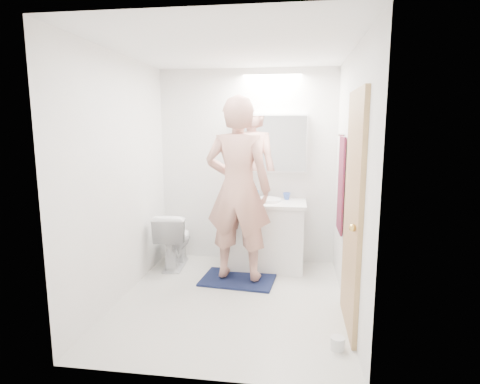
% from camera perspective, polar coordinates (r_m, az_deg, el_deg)
% --- Properties ---
extents(floor, '(2.50, 2.50, 0.00)m').
position_cam_1_polar(floor, '(4.04, -1.24, -15.44)').
color(floor, silver).
rests_on(floor, ground).
extents(ceiling, '(2.50, 2.50, 0.00)m').
position_cam_1_polar(ceiling, '(3.72, -1.38, 20.28)').
color(ceiling, white).
rests_on(ceiling, floor).
extents(wall_back, '(2.50, 0.00, 2.50)m').
position_cam_1_polar(wall_back, '(4.92, 1.05, 3.68)').
color(wall_back, white).
rests_on(wall_back, floor).
extents(wall_front, '(2.50, 0.00, 2.50)m').
position_cam_1_polar(wall_front, '(2.49, -5.97, -2.32)').
color(wall_front, white).
rests_on(wall_front, floor).
extents(wall_left, '(0.00, 2.50, 2.50)m').
position_cam_1_polar(wall_left, '(4.02, -16.98, 1.90)').
color(wall_left, white).
rests_on(wall_left, floor).
extents(wall_right, '(0.00, 2.50, 2.50)m').
position_cam_1_polar(wall_right, '(3.68, 15.84, 1.27)').
color(wall_right, white).
rests_on(wall_right, floor).
extents(vanity_cabinet, '(0.90, 0.55, 0.78)m').
position_cam_1_polar(vanity_cabinet, '(4.77, 3.73, -6.45)').
color(vanity_cabinet, white).
rests_on(vanity_cabinet, floor).
extents(countertop, '(0.95, 0.58, 0.04)m').
position_cam_1_polar(countertop, '(4.68, 3.79, -1.62)').
color(countertop, white).
rests_on(countertop, vanity_cabinet).
extents(sink_basin, '(0.36, 0.36, 0.03)m').
position_cam_1_polar(sink_basin, '(4.70, 3.82, -1.13)').
color(sink_basin, white).
rests_on(sink_basin, countertop).
extents(faucet, '(0.02, 0.02, 0.16)m').
position_cam_1_polar(faucet, '(4.88, 3.99, 0.03)').
color(faucet, silver).
rests_on(faucet, countertop).
extents(medicine_cabinet, '(0.88, 0.14, 0.70)m').
position_cam_1_polar(medicine_cabinet, '(4.80, 4.53, 7.08)').
color(medicine_cabinet, white).
rests_on(medicine_cabinet, wall_back).
extents(mirror_panel, '(0.84, 0.01, 0.66)m').
position_cam_1_polar(mirror_panel, '(4.72, 4.48, 7.04)').
color(mirror_panel, silver).
rests_on(mirror_panel, medicine_cabinet).
extents(toilet, '(0.42, 0.69, 0.68)m').
position_cam_1_polar(toilet, '(4.89, -9.56, -6.81)').
color(toilet, white).
rests_on(toilet, floor).
extents(bath_rug, '(0.85, 0.63, 0.02)m').
position_cam_1_polar(bath_rug, '(4.49, -0.28, -12.61)').
color(bath_rug, '#141F3F').
rests_on(bath_rug, floor).
extents(person, '(0.76, 0.54, 1.98)m').
position_cam_1_polar(person, '(4.21, -0.29, 0.40)').
color(person, tan).
rests_on(person, bath_rug).
extents(door, '(0.04, 0.80, 2.00)m').
position_cam_1_polar(door, '(3.37, 16.14, -2.95)').
color(door, tan).
rests_on(door, wall_right).
extents(door_knob, '(0.06, 0.06, 0.06)m').
position_cam_1_polar(door_knob, '(3.09, 16.13, -5.04)').
color(door_knob, gold).
rests_on(door_knob, door).
extents(towel, '(0.02, 0.42, 1.00)m').
position_cam_1_polar(towel, '(4.23, 14.50, 1.02)').
color(towel, '#151138').
rests_on(towel, wall_right).
extents(towel_hook, '(0.07, 0.02, 0.02)m').
position_cam_1_polar(towel_hook, '(4.19, 14.62, 8.07)').
color(towel_hook, silver).
rests_on(towel_hook, wall_right).
extents(soap_bottle_a, '(0.13, 0.13, 0.24)m').
position_cam_1_polar(soap_bottle_a, '(4.83, 0.78, 0.46)').
color(soap_bottle_a, beige).
rests_on(soap_bottle_a, countertop).
extents(soap_bottle_b, '(0.10, 0.10, 0.15)m').
position_cam_1_polar(soap_bottle_b, '(4.85, 2.26, -0.05)').
color(soap_bottle_b, '#63A4D4').
rests_on(soap_bottle_b, countertop).
extents(toothbrush_cup, '(0.10, 0.10, 0.08)m').
position_cam_1_polar(toothbrush_cup, '(4.81, 6.82, -0.59)').
color(toothbrush_cup, '#3C5CB5').
rests_on(toothbrush_cup, countertop).
extents(toilet_paper_roll, '(0.11, 0.11, 0.10)m').
position_cam_1_polar(toilet_paper_roll, '(3.33, 14.03, -20.62)').
color(toilet_paper_roll, silver).
rests_on(toilet_paper_roll, floor).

